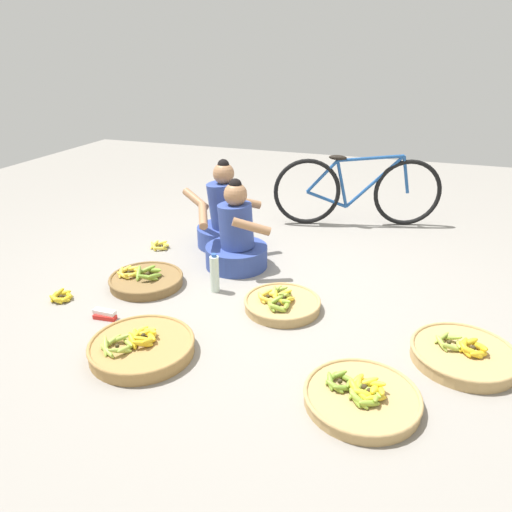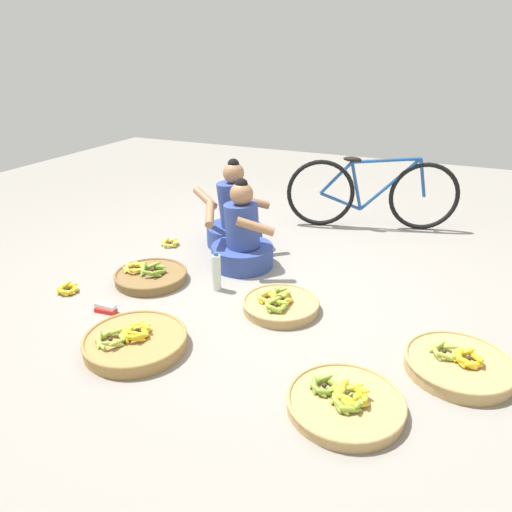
{
  "view_description": "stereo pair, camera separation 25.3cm",
  "coord_description": "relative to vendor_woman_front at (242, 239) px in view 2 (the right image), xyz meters",
  "views": [
    {
      "loc": [
        1.01,
        -3.12,
        1.72
      ],
      "look_at": [
        0.0,
        -0.2,
        0.35
      ],
      "focal_mm": 33.52,
      "sensor_mm": 36.0,
      "label": 1
    },
    {
      "loc": [
        1.25,
        -3.03,
        1.72
      ],
      "look_at": [
        0.0,
        -0.2,
        0.35
      ],
      "focal_mm": 33.52,
      "sensor_mm": 36.0,
      "label": 2
    }
  ],
  "objects": [
    {
      "name": "vendor_woman_behind",
      "position": [
        -0.27,
        0.4,
        0.02
      ],
      "size": [
        0.73,
        0.53,
        0.81
      ],
      "color": "#334793",
      "rests_on": "ground"
    },
    {
      "name": "loose_bananas_back_left",
      "position": [
        -0.81,
        0.13,
        -0.21
      ],
      "size": [
        0.19,
        0.19,
        0.08
      ],
      "color": "yellow",
      "rests_on": "ground"
    },
    {
      "name": "banana_basket_mid_left",
      "position": [
        0.57,
        -0.57,
        -0.19
      ],
      "size": [
        0.55,
        0.55,
        0.14
      ],
      "color": "tan",
      "rests_on": "ground"
    },
    {
      "name": "water_bottle",
      "position": [
        0.01,
        -0.47,
        -0.09
      ],
      "size": [
        0.07,
        0.07,
        0.31
      ],
      "color": "silver",
      "rests_on": "ground"
    },
    {
      "name": "packet_carton_stack",
      "position": [
        -0.54,
        -1.09,
        -0.21
      ],
      "size": [
        0.17,
        0.07,
        0.06
      ],
      "color": "red",
      "rests_on": "ground"
    },
    {
      "name": "ground_plane",
      "position": [
        0.35,
        -0.3,
        -0.24
      ],
      "size": [
        10.0,
        10.0,
        0.0
      ],
      "primitive_type": "plane",
      "color": "gray"
    },
    {
      "name": "bicycle_leaning",
      "position": [
        0.79,
        1.38,
        0.12
      ],
      "size": [
        1.64,
        0.54,
        0.73
      ],
      "color": "black",
      "rests_on": "ground"
    },
    {
      "name": "banana_basket_near_bicycle",
      "position": [
        1.24,
        -1.37,
        -0.2
      ],
      "size": [
        0.61,
        0.61,
        0.14
      ],
      "color": "tan",
      "rests_on": "ground"
    },
    {
      "name": "banana_basket_mid_right",
      "position": [
        -0.54,
        -0.56,
        -0.19
      ],
      "size": [
        0.57,
        0.57,
        0.16
      ],
      "color": "brown",
      "rests_on": "ground"
    },
    {
      "name": "banana_basket_back_center",
      "position": [
        -0.08,
        -1.36,
        -0.19
      ],
      "size": [
        0.64,
        0.64,
        0.16
      ],
      "color": "#A87F47",
      "rests_on": "ground"
    },
    {
      "name": "banana_basket_near_vendor",
      "position": [
        1.75,
        -0.8,
        -0.19
      ],
      "size": [
        0.61,
        0.61,
        0.15
      ],
      "color": "tan",
      "rests_on": "ground"
    },
    {
      "name": "vendor_woman_front",
      "position": [
        0.0,
        0.0,
        0.0
      ],
      "size": [
        0.72,
        0.52,
        0.76
      ],
      "color": "#334793",
      "rests_on": "ground"
    },
    {
      "name": "loose_bananas_front_left",
      "position": [
        -1.0,
        -0.97,
        -0.21
      ],
      "size": [
        0.18,
        0.19,
        0.08
      ],
      "color": "gold",
      "rests_on": "ground"
    }
  ]
}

